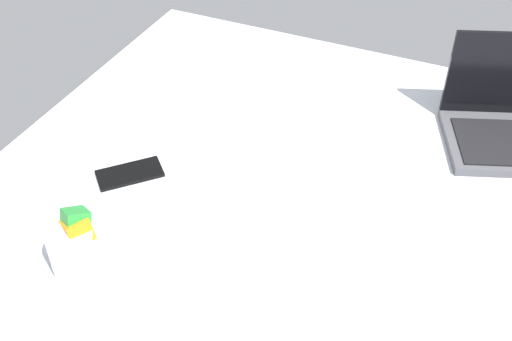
% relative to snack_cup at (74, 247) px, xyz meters
% --- Properties ---
extents(bed_mattress, '(1.80, 1.40, 0.18)m').
position_rel_snack_cup_xyz_m(bed_mattress, '(0.53, 0.30, -0.15)').
color(bed_mattress, '#B7BCC6').
rests_on(bed_mattress, ground).
extents(snack_cup, '(0.10, 0.10, 0.15)m').
position_rel_snack_cup_xyz_m(snack_cup, '(0.00, 0.00, 0.00)').
color(snack_cup, silver).
rests_on(snack_cup, bed_mattress).
extents(cell_phone, '(0.15, 0.15, 0.01)m').
position_rel_snack_cup_xyz_m(cell_phone, '(-0.06, 0.26, -0.06)').
color(cell_phone, black).
rests_on(cell_phone, bed_mattress).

